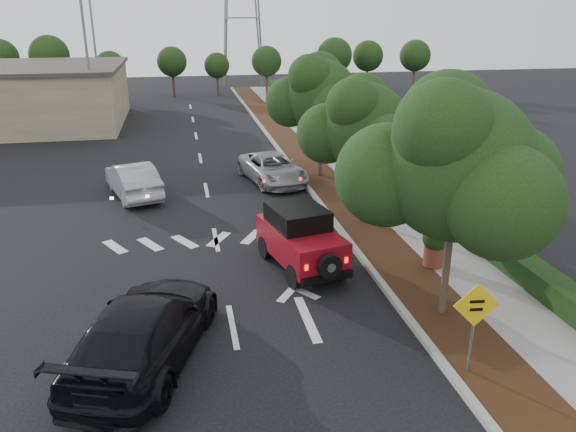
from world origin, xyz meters
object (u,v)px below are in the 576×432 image
object	(u,v)px
red_jeep	(299,237)
silver_suv_ahead	(273,168)
speed_hump_sign	(475,316)
black_suv_oncoming	(145,330)

from	to	relation	value
red_jeep	silver_suv_ahead	distance (m)	9.46
red_jeep	speed_hump_sign	world-z (taller)	speed_hump_sign
red_jeep	black_suv_oncoming	distance (m)	6.34
silver_suv_ahead	black_suv_oncoming	distance (m)	14.80
red_jeep	speed_hump_sign	bearing A→B (deg)	-80.92
speed_hump_sign	red_jeep	bearing A→B (deg)	117.88
speed_hump_sign	black_suv_oncoming	bearing A→B (deg)	170.53
silver_suv_ahead	black_suv_oncoming	size ratio (longest dim) A/B	0.85
red_jeep	black_suv_oncoming	bearing A→B (deg)	-148.76
speed_hump_sign	silver_suv_ahead	bearing A→B (deg)	102.68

